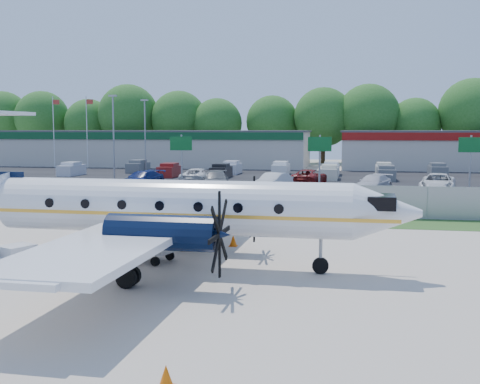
# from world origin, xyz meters

# --- Properties ---
(ground) EXTENTS (170.00, 170.00, 0.00)m
(ground) POSITION_xyz_m (0.00, 0.00, 0.00)
(ground) COLOR beige
(ground) RESTS_ON ground
(grass_verge) EXTENTS (170.00, 4.00, 0.02)m
(grass_verge) POSITION_xyz_m (0.00, 12.00, 0.01)
(grass_verge) COLOR #2D561E
(grass_verge) RESTS_ON ground
(access_road) EXTENTS (170.00, 8.00, 0.02)m
(access_road) POSITION_xyz_m (0.00, 19.00, 0.01)
(access_road) COLOR black
(access_road) RESTS_ON ground
(parking_lot) EXTENTS (170.00, 32.00, 0.02)m
(parking_lot) POSITION_xyz_m (0.00, 40.00, 0.01)
(parking_lot) COLOR black
(parking_lot) RESTS_ON ground
(perimeter_fence) EXTENTS (120.00, 0.06, 1.99)m
(perimeter_fence) POSITION_xyz_m (0.00, 14.00, 1.00)
(perimeter_fence) COLOR gray
(perimeter_fence) RESTS_ON ground
(building_west) EXTENTS (46.40, 12.40, 5.24)m
(building_west) POSITION_xyz_m (-24.00, 61.98, 2.63)
(building_west) COLOR beige
(building_west) RESTS_ON ground
(sign_left) EXTENTS (1.80, 0.26, 5.00)m
(sign_left) POSITION_xyz_m (-8.00, 22.91, 3.61)
(sign_left) COLOR gray
(sign_left) RESTS_ON ground
(sign_mid) EXTENTS (1.80, 0.26, 5.00)m
(sign_mid) POSITION_xyz_m (3.00, 22.91, 3.61)
(sign_mid) COLOR gray
(sign_mid) RESTS_ON ground
(sign_right) EXTENTS (1.80, 0.26, 5.00)m
(sign_right) POSITION_xyz_m (14.00, 22.91, 3.61)
(sign_right) COLOR gray
(sign_right) RESTS_ON ground
(flagpole_west) EXTENTS (1.06, 0.12, 10.00)m
(flagpole_west) POSITION_xyz_m (-35.92, 55.00, 5.64)
(flagpole_west) COLOR white
(flagpole_west) RESTS_ON ground
(flagpole_east) EXTENTS (1.06, 0.12, 10.00)m
(flagpole_east) POSITION_xyz_m (-30.92, 55.00, 5.64)
(flagpole_east) COLOR white
(flagpole_east) RESTS_ON ground
(light_pole_nw) EXTENTS (0.90, 0.35, 9.09)m
(light_pole_nw) POSITION_xyz_m (-20.00, 38.00, 5.23)
(light_pole_nw) COLOR gray
(light_pole_nw) RESTS_ON ground
(light_pole_sw) EXTENTS (0.90, 0.35, 9.09)m
(light_pole_sw) POSITION_xyz_m (-20.00, 48.00, 5.23)
(light_pole_sw) COLOR gray
(light_pole_sw) RESTS_ON ground
(tree_line) EXTENTS (112.00, 6.00, 14.00)m
(tree_line) POSITION_xyz_m (0.00, 74.00, 0.00)
(tree_line) COLOR #235C1B
(tree_line) RESTS_ON ground
(aircraft) EXTENTS (19.98, 19.74, 6.23)m
(aircraft) POSITION_xyz_m (-1.83, -0.95, 2.41)
(aircraft) COLOR white
(aircraft) RESTS_ON ground
(pushback_tug) EXTENTS (2.54, 2.27, 1.18)m
(pushback_tug) POSITION_xyz_m (-6.91, -3.37, 0.56)
(pushback_tug) COLOR white
(pushback_tug) RESTS_ON ground
(baggage_cart_near) EXTENTS (2.36, 1.71, 1.12)m
(baggage_cart_near) POSITION_xyz_m (-2.73, -0.25, 0.52)
(baggage_cart_near) COLOR gray
(baggage_cart_near) RESTS_ON ground
(cone_port_wing) EXTENTS (0.36, 0.36, 0.51)m
(cone_port_wing) POSITION_xyz_m (1.79, -11.78, 0.24)
(cone_port_wing) COLOR #E25E07
(cone_port_wing) RESTS_ON ground
(cone_starboard_wing) EXTENTS (0.39, 0.39, 0.55)m
(cone_starboard_wing) POSITION_xyz_m (0.13, 3.63, 0.26)
(cone_starboard_wing) COLOR #E25E07
(cone_starboard_wing) RESTS_ON ground
(road_car_west) EXTENTS (5.21, 2.68, 1.70)m
(road_car_west) POSITION_xyz_m (-18.65, 17.34, 0.00)
(road_car_west) COLOR black
(road_car_west) RESTS_ON ground
(road_car_mid) EXTENTS (4.28, 2.50, 1.37)m
(road_car_mid) POSITION_xyz_m (6.56, 20.42, 0.00)
(road_car_mid) COLOR #595B5E
(road_car_mid) RESTS_ON ground
(parked_car_a) EXTENTS (3.44, 5.80, 1.58)m
(parked_car_a) POSITION_xyz_m (-13.77, 29.54, 0.00)
(parked_car_a) COLOR navy
(parked_car_a) RESTS_ON ground
(parked_car_b) EXTENTS (3.42, 6.05, 1.65)m
(parked_car_b) POSITION_xyz_m (-6.64, 29.19, 0.00)
(parked_car_b) COLOR #595B5E
(parked_car_b) RESTS_ON ground
(parked_car_c) EXTENTS (3.18, 5.20, 1.62)m
(parked_car_c) POSITION_xyz_m (-1.32, 28.48, 0.00)
(parked_car_c) COLOR silver
(parked_car_c) RESTS_ON ground
(parked_car_d) EXTENTS (3.90, 5.54, 1.49)m
(parked_car_d) POSITION_xyz_m (7.27, 29.75, 0.00)
(parked_car_d) COLOR silver
(parked_car_d) RESTS_ON ground
(parked_car_e) EXTENTS (3.79, 6.43, 1.68)m
(parked_car_e) POSITION_xyz_m (12.65, 29.77, 0.00)
(parked_car_e) COLOR silver
(parked_car_e) RESTS_ON ground
(parked_car_f) EXTENTS (2.84, 5.76, 1.57)m
(parked_car_f) POSITION_xyz_m (-9.56, 34.26, 0.00)
(parked_car_f) COLOR silver
(parked_car_f) RESTS_ON ground
(parked_car_g) EXTENTS (3.58, 5.95, 1.55)m
(parked_car_g) POSITION_xyz_m (1.33, 35.18, 0.00)
(parked_car_g) COLOR maroon
(parked_car_g) RESTS_ON ground
(far_parking_rows) EXTENTS (56.00, 10.00, 1.60)m
(far_parking_rows) POSITION_xyz_m (0.00, 45.00, 0.00)
(far_parking_rows) COLOR gray
(far_parking_rows) RESTS_ON ground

